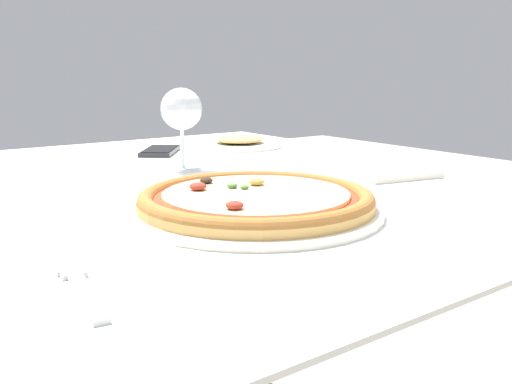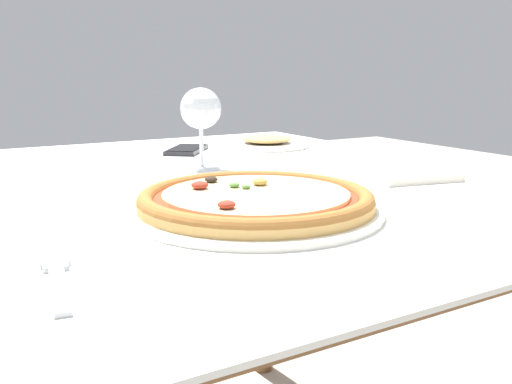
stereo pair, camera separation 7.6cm
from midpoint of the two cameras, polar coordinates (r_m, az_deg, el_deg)
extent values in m
cube|color=brown|center=(0.99, -4.94, -0.32)|extent=(1.02, 1.09, 0.04)
cube|color=silver|center=(0.99, -4.97, 0.87)|extent=(1.12, 1.19, 0.01)
cylinder|color=brown|center=(1.71, 2.02, -7.31)|extent=(0.06, 0.06, 0.68)
cylinder|color=white|center=(0.76, 2.84, -1.87)|extent=(0.34, 0.34, 0.01)
cylinder|color=tan|center=(0.76, 2.85, -1.06)|extent=(0.32, 0.32, 0.01)
torus|color=#A3662D|center=(0.76, 2.86, -0.62)|extent=(0.32, 0.32, 0.02)
cylinder|color=#BC381E|center=(0.76, 2.86, -0.51)|extent=(0.27, 0.27, 0.00)
cylinder|color=beige|center=(0.76, 2.86, -0.22)|extent=(0.25, 0.25, 0.00)
ellipsoid|color=#2D2319|center=(0.82, -1.88, 1.24)|extent=(0.02, 0.02, 0.01)
ellipsoid|color=#A83323|center=(0.78, -2.88, 0.67)|extent=(0.02, 0.02, 0.01)
ellipsoid|color=#BC9342|center=(0.80, 3.10, 1.01)|extent=(0.02, 0.02, 0.01)
ellipsoid|color=#4C7A33|center=(0.78, 0.58, 0.67)|extent=(0.01, 0.01, 0.01)
ellipsoid|color=#4C7A33|center=(0.78, 1.78, 0.49)|extent=(0.01, 0.01, 0.01)
ellipsoid|color=#A83323|center=(0.67, 0.28, -1.30)|extent=(0.02, 0.02, 0.01)
cube|color=silver|center=(0.52, -15.12, -9.55)|extent=(0.03, 0.11, 0.00)
cube|color=silver|center=(0.57, -15.86, -7.36)|extent=(0.03, 0.02, 0.00)
cube|color=silver|center=(0.60, -17.30, -6.57)|extent=(0.01, 0.05, 0.00)
cube|color=silver|center=(0.60, -16.54, -6.51)|extent=(0.01, 0.05, 0.00)
cube|color=silver|center=(0.60, -15.78, -6.44)|extent=(0.01, 0.05, 0.00)
cube|color=silver|center=(0.60, -15.02, -6.37)|extent=(0.01, 0.05, 0.00)
cylinder|color=silver|center=(1.11, -3.49, 2.40)|extent=(0.07, 0.07, 0.00)
cylinder|color=silver|center=(1.10, -3.52, 4.54)|extent=(0.01, 0.01, 0.08)
sphere|color=silver|center=(1.09, -3.57, 8.34)|extent=(0.08, 0.08, 0.08)
cube|color=#232328|center=(1.34, -5.35, 4.21)|extent=(0.14, 0.16, 0.01)
cube|color=black|center=(1.34, -5.35, 4.45)|extent=(0.13, 0.14, 0.00)
cylinder|color=white|center=(1.42, 2.61, 4.71)|extent=(0.20, 0.20, 0.01)
ellipsoid|color=tan|center=(1.42, 2.61, 5.31)|extent=(0.12, 0.12, 0.02)
cube|color=silver|center=(1.05, 17.13, 1.56)|extent=(0.17, 0.14, 0.01)
camera|label=1|loc=(0.04, -87.14, 0.62)|focal=40.00mm
camera|label=2|loc=(0.04, 92.86, -0.62)|focal=40.00mm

